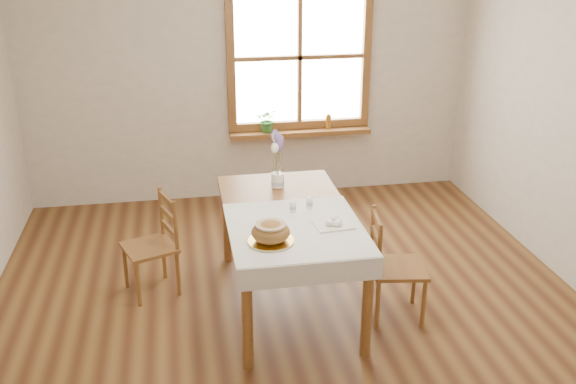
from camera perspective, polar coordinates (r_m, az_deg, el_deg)
name	(u,v)px	position (r m, az deg, el deg)	size (l,w,h in m)	color
ground	(295,323)	(4.71, 0.65, -11.57)	(5.00, 5.00, 0.00)	brown
room_walls	(296,90)	(4.02, 0.75, 9.10)	(4.60, 5.10, 2.65)	beige
window	(299,57)	(6.54, 1.03, 11.89)	(1.46, 0.08, 1.46)	olive
window_sill	(300,132)	(6.65, 1.09, 5.33)	(1.46, 0.20, 0.05)	olive
dining_table	(288,222)	(4.64, 0.00, -2.69)	(0.90, 1.60, 0.75)	olive
table_linen	(296,229)	(4.33, 0.70, -3.27)	(0.91, 0.99, 0.01)	white
chair_left	(149,246)	(5.01, -12.23, -4.72)	(0.37, 0.39, 0.79)	olive
chair_right	(398,266)	(4.66, 9.78, -6.51)	(0.38, 0.40, 0.81)	olive
bread_plate	(271,241)	(4.14, -1.53, -4.39)	(0.29, 0.29, 0.02)	white
bread_loaf	(271,230)	(4.10, -1.54, -3.44)	(0.25, 0.25, 0.14)	olive
egg_napkin	(333,224)	(4.38, 4.01, -2.89)	(0.25, 0.21, 0.01)	white
eggs	(333,221)	(4.37, 4.02, -2.57)	(0.19, 0.17, 0.04)	white
salt_shaker	(293,206)	(4.56, 0.43, -1.27)	(0.05, 0.05, 0.09)	white
pepper_shaker	(309,203)	(4.62, 1.92, -0.94)	(0.05, 0.05, 0.09)	white
flower_vase	(278,181)	(5.01, -0.91, 0.99)	(0.10, 0.10, 0.11)	white
lavender_bouquet	(278,154)	(4.94, -0.93, 3.44)	(0.18, 0.18, 0.34)	#6D5598
potted_plant	(268,123)	(6.57, -1.81, 6.18)	(0.22, 0.24, 0.19)	#306D2B
amber_bottle	(328,121)	(6.69, 3.61, 6.31)	(0.06, 0.06, 0.16)	#A1671D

